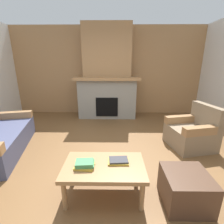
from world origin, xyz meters
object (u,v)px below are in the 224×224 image
at_px(fireplace, 107,79).
at_px(ottoman, 185,188).
at_px(coffee_table, 104,169).
at_px(armchair, 192,133).

height_order(fireplace, ottoman, fireplace).
distance_m(coffee_table, ottoman, 1.00).
xyz_separation_m(fireplace, ottoman, (1.06, -3.38, -0.96)).
bearing_deg(armchair, coffee_table, -142.82).
height_order(armchair, coffee_table, armchair).
bearing_deg(fireplace, armchair, -47.98).
relative_size(fireplace, armchair, 3.00).
height_order(coffee_table, ottoman, coffee_table).
xyz_separation_m(armchair, ottoman, (-0.72, -1.41, -0.09)).
bearing_deg(ottoman, armchair, 62.98).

